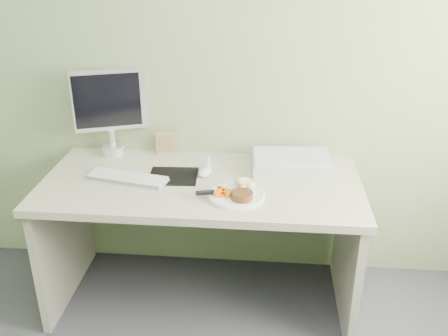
# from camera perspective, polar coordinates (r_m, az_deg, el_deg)

# --- Properties ---
(wall_back) EXTENTS (3.50, 0.00, 3.50)m
(wall_back) POSITION_cam_1_polar(r_m,az_deg,el_deg) (2.66, -1.81, 14.22)
(wall_back) COLOR gray
(wall_back) RESTS_ON floor
(desk) EXTENTS (1.60, 0.75, 0.73)m
(desk) POSITION_cam_1_polar(r_m,az_deg,el_deg) (2.59, -2.56, -5.12)
(desk) COLOR beige
(desk) RESTS_ON floor
(plate) EXTENTS (0.27, 0.27, 0.01)m
(plate) POSITION_cam_1_polar(r_m,az_deg,el_deg) (2.34, 1.47, -3.23)
(plate) COLOR white
(plate) RESTS_ON desk
(steak) EXTENTS (0.12, 0.12, 0.03)m
(steak) POSITION_cam_1_polar(r_m,az_deg,el_deg) (2.30, 2.07, -3.17)
(steak) COLOR black
(steak) RESTS_ON plate
(potato_pile) EXTENTS (0.14, 0.11, 0.07)m
(potato_pile) POSITION_cam_1_polar(r_m,az_deg,el_deg) (2.38, 2.29, -1.69)
(potato_pile) COLOR #A88951
(potato_pile) RESTS_ON plate
(carrot_heap) EXTENTS (0.07, 0.06, 0.04)m
(carrot_heap) POSITION_cam_1_polar(r_m,az_deg,el_deg) (2.33, -0.09, -2.61)
(carrot_heap) COLOR orange
(carrot_heap) RESTS_ON plate
(steak_knife) EXTENTS (0.23, 0.08, 0.02)m
(steak_knife) POSITION_cam_1_polar(r_m,az_deg,el_deg) (2.34, -1.27, -2.78)
(steak_knife) COLOR silver
(steak_knife) RESTS_ON plate
(mousepad) EXTENTS (0.26, 0.23, 0.00)m
(mousepad) POSITION_cam_1_polar(r_m,az_deg,el_deg) (2.56, -5.83, -0.93)
(mousepad) COLOR black
(mousepad) RESTS_ON desk
(keyboard) EXTENTS (0.42, 0.20, 0.02)m
(keyboard) POSITION_cam_1_polar(r_m,az_deg,el_deg) (2.54, -10.99, -1.12)
(keyboard) COLOR white
(keyboard) RESTS_ON desk
(computer_mouse) EXTENTS (0.08, 0.12, 0.04)m
(computer_mouse) POSITION_cam_1_polar(r_m,az_deg,el_deg) (2.55, -2.20, -0.48)
(computer_mouse) COLOR white
(computer_mouse) RESTS_ON desk
(photo_frame) EXTENTS (0.11, 0.03, 0.13)m
(photo_frame) POSITION_cam_1_polar(r_m,az_deg,el_deg) (2.82, -6.71, 2.91)
(photo_frame) COLOR olive
(photo_frame) RESTS_ON desk
(eyedrop_bottle) EXTENTS (0.02, 0.02, 0.07)m
(eyedrop_bottle) POSITION_cam_1_polar(r_m,az_deg,el_deg) (2.63, -1.82, 0.66)
(eyedrop_bottle) COLOR white
(eyedrop_bottle) RESTS_ON desk
(scanner) EXTENTS (0.44, 0.31, 0.07)m
(scanner) POSITION_cam_1_polar(r_m,az_deg,el_deg) (2.64, 7.77, 0.54)
(scanner) COLOR #ABADB2
(scanner) RESTS_ON desk
(monitor) EXTENTS (0.39, 0.17, 0.48)m
(monitor) POSITION_cam_1_polar(r_m,az_deg,el_deg) (2.80, -12.89, 6.77)
(monitor) COLOR silver
(monitor) RESTS_ON desk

